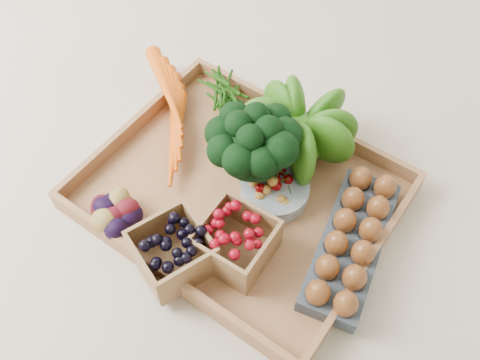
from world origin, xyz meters
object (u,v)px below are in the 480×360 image
Objects in this scene: broccoli at (252,160)px; cherry_bowl at (275,191)px; tray at (240,196)px; egg_carton at (351,245)px.

cherry_bowl is (0.06, -0.00, -0.05)m from broccoli.
tray is at bearing -90.71° from broccoli.
egg_carton is (0.23, 0.02, 0.02)m from tray.
tray is 4.25× the size of cherry_bowl.
broccoli is at bearing 175.36° from cherry_bowl.
egg_carton is at bearing -5.64° from broccoli.
egg_carton is at bearing -5.96° from cherry_bowl.
broccoli reaches higher than egg_carton.
egg_carton is (0.23, -0.02, -0.05)m from broccoli.
cherry_bowl and egg_carton have the same top height.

